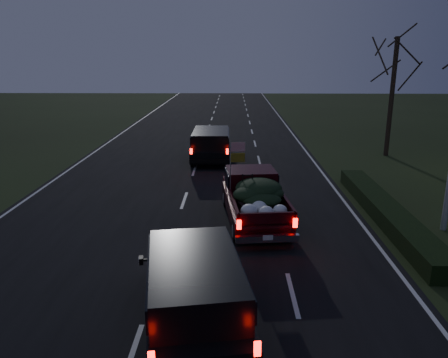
# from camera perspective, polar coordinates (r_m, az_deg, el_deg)

# --- Properties ---
(ground) EXTENTS (120.00, 120.00, 0.00)m
(ground) POSITION_cam_1_polar(r_m,az_deg,el_deg) (13.98, -7.45, -9.38)
(ground) COLOR black
(ground) RESTS_ON ground
(road_asphalt) EXTENTS (14.00, 120.00, 0.02)m
(road_asphalt) POSITION_cam_1_polar(r_m,az_deg,el_deg) (13.98, -7.45, -9.34)
(road_asphalt) COLOR black
(road_asphalt) RESTS_ON ground
(hedge_row) EXTENTS (1.00, 10.00, 0.60)m
(hedge_row) POSITION_cam_1_polar(r_m,az_deg,el_deg) (17.47, 20.39, -4.00)
(hedge_row) COLOR black
(hedge_row) RESTS_ON ground
(bare_tree_far) EXTENTS (3.60, 3.60, 7.00)m
(bare_tree_far) POSITION_cam_1_polar(r_m,az_deg,el_deg) (28.15, 21.39, 13.35)
(bare_tree_far) COLOR black
(bare_tree_far) RESTS_ON ground
(pickup_truck) EXTENTS (2.46, 5.24, 2.66)m
(pickup_truck) POSITION_cam_1_polar(r_m,az_deg,el_deg) (16.02, 3.97, -2.14)
(pickup_truck) COLOR black
(pickup_truck) RESTS_ON ground
(lead_suv) EXTENTS (2.16, 5.10, 1.46)m
(lead_suv) POSITION_cam_1_polar(r_m,az_deg,el_deg) (25.38, -1.70, 4.86)
(lead_suv) COLOR black
(lead_suv) RESTS_ON ground
(rear_suv) EXTENTS (2.80, 5.12, 1.40)m
(rear_suv) POSITION_cam_1_polar(r_m,az_deg,el_deg) (9.90, -3.90, -13.63)
(rear_suv) COLOR black
(rear_suv) RESTS_ON ground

